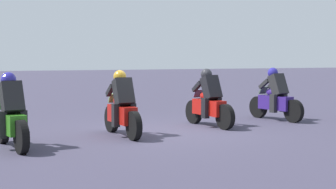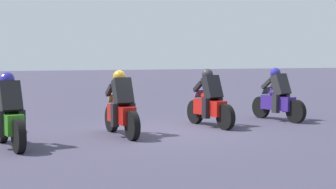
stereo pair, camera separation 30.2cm
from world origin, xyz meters
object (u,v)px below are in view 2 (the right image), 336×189
(rider_lane_b, at_px, (210,103))
(rider_lane_c, at_px, (121,109))
(rider_lane_a, at_px, (278,99))
(rider_lane_d, at_px, (9,117))

(rider_lane_b, distance_m, rider_lane_c, 2.67)
(rider_lane_a, xyz_separation_m, rider_lane_d, (-1.62, 7.51, 0.00))
(rider_lane_d, bearing_deg, rider_lane_a, -85.67)
(rider_lane_c, height_order, rider_lane_d, same)
(rider_lane_b, relative_size, rider_lane_d, 1.00)
(rider_lane_c, bearing_deg, rider_lane_d, 101.20)
(rider_lane_a, xyz_separation_m, rider_lane_b, (-0.40, 2.40, 0.00))
(rider_lane_c, xyz_separation_m, rider_lane_d, (-0.61, 2.52, 0.00))
(rider_lane_b, height_order, rider_lane_d, same)
(rider_lane_a, distance_m, rider_lane_b, 2.43)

